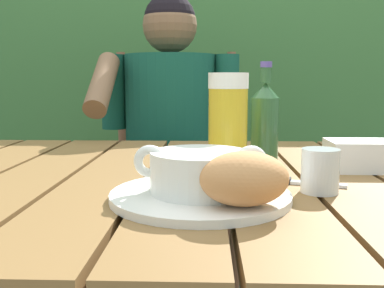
# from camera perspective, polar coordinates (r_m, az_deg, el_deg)

# --- Properties ---
(dining_table) EXTENTS (1.29, 0.91, 0.72)m
(dining_table) POSITION_cam_1_polar(r_m,az_deg,el_deg) (0.87, -0.87, -9.60)
(dining_table) COLOR brown
(dining_table) RESTS_ON ground_plane
(hedge_backdrop) EXTENTS (4.06, 0.99, 2.66)m
(hedge_backdrop) POSITION_cam_1_polar(r_m,az_deg,el_deg) (2.50, -2.67, 13.05)
(hedge_backdrop) COLOR #3C6C37
(hedge_backdrop) RESTS_ON ground_plane
(chair_near_diner) EXTENTS (0.50, 0.41, 1.01)m
(chair_near_diner) POSITION_cam_1_polar(r_m,az_deg,el_deg) (1.77, -2.33, -5.16)
(chair_near_diner) COLOR brown
(chair_near_diner) RESTS_ON ground_plane
(person_eating) EXTENTS (0.48, 0.47, 1.20)m
(person_eating) POSITION_cam_1_polar(r_m,az_deg,el_deg) (1.53, -3.05, 1.10)
(person_eating) COLOR #154F3E
(person_eating) RESTS_ON ground_plane
(serving_plate) EXTENTS (0.27, 0.27, 0.01)m
(serving_plate) POSITION_cam_1_polar(r_m,az_deg,el_deg) (0.66, 1.08, -6.75)
(serving_plate) COLOR white
(serving_plate) RESTS_ON dining_table
(soup_bowl) EXTENTS (0.20, 0.15, 0.07)m
(soup_bowl) POSITION_cam_1_polar(r_m,az_deg,el_deg) (0.65, 1.09, -3.50)
(soup_bowl) COLOR white
(soup_bowl) RESTS_ON serving_plate
(bread_roll) EXTENTS (0.14, 0.11, 0.07)m
(bread_roll) POSITION_cam_1_polar(r_m,az_deg,el_deg) (0.59, 6.86, -4.50)
(bread_roll) COLOR tan
(bread_roll) RESTS_ON serving_plate
(beer_glass) EXTENTS (0.08, 0.08, 0.19)m
(beer_glass) POSITION_cam_1_polar(r_m,az_deg,el_deg) (0.84, 4.72, 2.74)
(beer_glass) COLOR gold
(beer_glass) RESTS_ON dining_table
(beer_bottle) EXTENTS (0.06, 0.06, 0.22)m
(beer_bottle) POSITION_cam_1_polar(r_m,az_deg,el_deg) (0.93, 9.48, 2.78)
(beer_bottle) COLOR #2D5730
(beer_bottle) RESTS_ON dining_table
(water_glass_small) EXTENTS (0.06, 0.06, 0.07)m
(water_glass_small) POSITION_cam_1_polar(r_m,az_deg,el_deg) (0.73, 16.40, -3.37)
(water_glass_small) COLOR silver
(water_glass_small) RESTS_ON dining_table
(butter_tub) EXTENTS (0.13, 0.10, 0.06)m
(butter_tub) POSITION_cam_1_polar(r_m,az_deg,el_deg) (0.93, 21.14, -1.40)
(butter_tub) COLOR white
(butter_tub) RESTS_ON dining_table
(table_knife) EXTENTS (0.16, 0.06, 0.01)m
(table_knife) POSITION_cam_1_polar(r_m,az_deg,el_deg) (0.78, 12.56, -4.76)
(table_knife) COLOR silver
(table_knife) RESTS_ON dining_table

